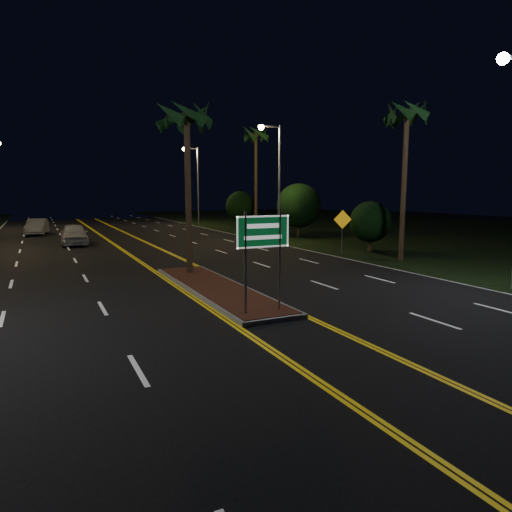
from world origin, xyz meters
TOP-DOWN VIEW (x-y plane):
  - ground at (0.00, 0.00)m, footprint 120.00×120.00m
  - grass_right at (30.00, 25.00)m, footprint 40.00×110.00m
  - median_island at (0.00, 7.00)m, footprint 2.25×10.25m
  - highway_sign at (0.00, 2.80)m, footprint 1.80×0.08m
  - streetlight_right_mid at (10.61, 22.00)m, footprint 1.91×0.44m
  - streetlight_right_far at (10.61, 42.00)m, footprint 1.91×0.44m
  - palm_median at (0.00, 10.50)m, footprint 2.40×2.40m
  - palm_right_near at (12.50, 10.00)m, footprint 2.40×2.40m
  - palm_right_far at (12.80, 30.00)m, footprint 2.40×2.40m
  - shrub_near at (13.50, 14.00)m, footprint 2.70×2.70m
  - shrub_mid at (14.00, 24.00)m, footprint 3.78×3.78m
  - shrub_far at (13.80, 36.00)m, footprint 3.24×3.24m
  - car_near at (-3.92, 26.34)m, footprint 2.56×5.59m
  - car_far at (-6.39, 36.41)m, footprint 2.90×5.34m
  - warning_sign at (10.93, 13.54)m, footprint 1.14×0.31m

SIDE VIEW (x-z plane):
  - ground at x=0.00m, z-range 0.00..0.00m
  - grass_right at x=30.00m, z-range 0.00..0.01m
  - median_island at x=0.00m, z-range 0.00..0.17m
  - car_far at x=-6.39m, z-range 0.00..1.69m
  - car_near at x=-3.92m, z-range 0.00..1.83m
  - warning_sign at x=10.93m, z-range 0.44..3.22m
  - shrub_near at x=13.50m, z-range 0.30..3.60m
  - shrub_far at x=13.80m, z-range 0.36..4.32m
  - highway_sign at x=0.00m, z-range 0.80..4.00m
  - shrub_mid at x=14.00m, z-range 0.42..5.04m
  - streetlight_right_mid at x=10.61m, z-range 1.16..10.16m
  - streetlight_right_far at x=10.61m, z-range 1.16..10.16m
  - palm_median at x=0.00m, z-range 3.13..11.43m
  - palm_right_near at x=12.50m, z-range 3.56..12.86m
  - palm_right_far at x=12.80m, z-range 3.99..14.29m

